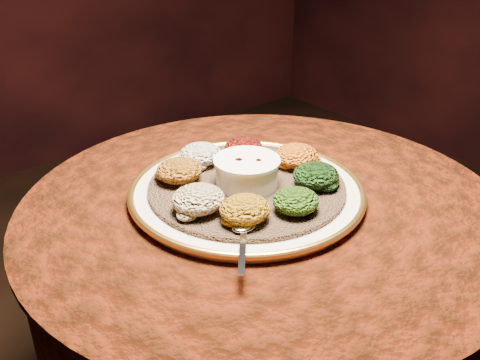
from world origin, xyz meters
TOP-DOWN VIEW (x-y plane):
  - table at (0.00, 0.00)m, footprint 0.96×0.96m
  - platter at (-0.02, 0.03)m, footprint 0.49×0.49m
  - injera at (-0.02, 0.03)m, footprint 0.50×0.50m
  - stew_bowl at (-0.02, 0.03)m, footprint 0.13×0.13m
  - spoon at (-0.13, -0.10)m, footprint 0.11×0.12m
  - portion_ayib at (-0.03, 0.17)m, footprint 0.09×0.09m
  - portion_kitfo at (0.06, 0.14)m, footprint 0.08×0.08m
  - portion_tikil at (0.12, 0.03)m, footprint 0.09×0.09m
  - portion_gomen at (0.09, -0.05)m, footprint 0.09×0.09m
  - portion_mixveg at (-0.01, -0.10)m, footprint 0.09×0.08m
  - portion_kik at (-0.10, -0.07)m, footprint 0.09×0.09m
  - portion_timatim at (-0.15, 0.01)m, footprint 0.10×0.09m
  - portion_shiro at (-0.11, 0.13)m, footprint 0.09×0.09m

SIDE VIEW (x-z plane):
  - table at x=0.00m, z-range 0.19..0.92m
  - platter at x=-0.02m, z-range 0.73..0.76m
  - injera at x=-0.02m, z-range 0.75..0.76m
  - spoon at x=-0.13m, z-range 0.76..0.77m
  - portion_kitfo at x=0.06m, z-range 0.76..0.80m
  - portion_mixveg at x=-0.01m, z-range 0.76..0.80m
  - portion_ayib at x=-0.03m, z-range 0.76..0.81m
  - portion_kik at x=-0.10m, z-range 0.76..0.81m
  - portion_gomen at x=0.09m, z-range 0.76..0.81m
  - portion_shiro at x=-0.11m, z-range 0.76..0.81m
  - portion_tikil at x=0.12m, z-range 0.76..0.81m
  - portion_timatim at x=-0.15m, z-range 0.76..0.81m
  - stew_bowl at x=-0.02m, z-range 0.77..0.82m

